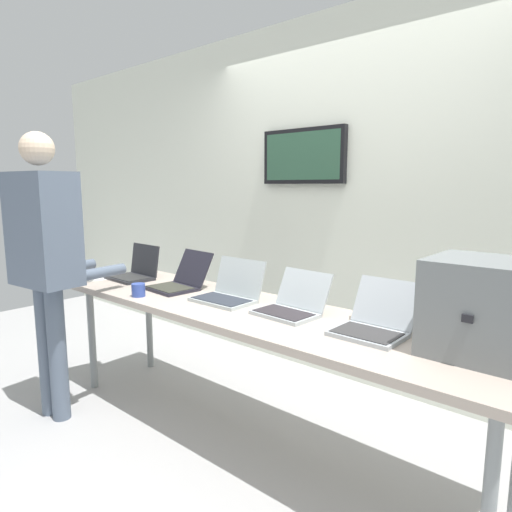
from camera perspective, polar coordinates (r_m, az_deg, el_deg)
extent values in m
cube|color=#A1A0A1|center=(2.87, -0.72, -22.50)|extent=(8.00, 8.00, 0.04)
cube|color=silver|center=(3.37, 12.20, 6.88)|extent=(8.00, 0.06, 2.73)
cube|color=black|center=(3.55, 6.04, 12.55)|extent=(0.74, 0.05, 0.42)
cube|color=#2D533D|center=(3.54, 5.90, 12.57)|extent=(0.68, 0.02, 0.36)
cube|color=#B4A395|center=(2.54, -0.76, -7.14)|extent=(2.85, 0.70, 0.04)
cylinder|color=gray|center=(3.52, -20.20, -9.80)|extent=(0.05, 0.05, 0.75)
cylinder|color=gray|center=(1.94, 27.57, -26.64)|extent=(0.05, 0.05, 0.75)
cylinder|color=gray|center=(3.77, -13.48, -8.24)|extent=(0.05, 0.05, 0.75)
cube|color=slate|center=(2.04, 26.95, -5.86)|extent=(0.41, 0.40, 0.40)
cube|color=black|center=(1.85, 25.37, -7.24)|extent=(0.04, 0.01, 0.03)
cube|color=#23252A|center=(3.43, -15.82, -2.75)|extent=(0.34, 0.25, 0.02)
cube|color=#2B2C2C|center=(3.42, -16.00, -2.58)|extent=(0.31, 0.20, 0.00)
cube|color=#23252A|center=(3.47, -14.00, -0.45)|extent=(0.34, 0.06, 0.23)
cube|color=white|center=(3.47, -13.96, -0.45)|extent=(0.31, 0.05, 0.20)
cube|color=black|center=(3.02, -10.75, -4.11)|extent=(0.33, 0.28, 0.02)
cube|color=#33342B|center=(3.01, -10.96, -3.93)|extent=(0.30, 0.22, 0.00)
cube|color=black|center=(3.10, -8.02, -1.47)|extent=(0.32, 0.15, 0.22)
cube|color=#23613A|center=(3.10, -7.97, -1.49)|extent=(0.29, 0.13, 0.19)
cube|color=#ABB5B5|center=(2.67, -4.27, -5.70)|extent=(0.37, 0.24, 0.02)
cube|color=#292E38|center=(2.66, -4.45, -5.49)|extent=(0.34, 0.19, 0.00)
cube|color=#ABB5B5|center=(2.75, -2.08, -2.68)|extent=(0.36, 0.08, 0.22)
cube|color=#305B33|center=(2.76, -2.04, -2.69)|extent=(0.34, 0.07, 0.19)
cube|color=#AEB7BB|center=(2.40, 3.71, -7.40)|extent=(0.34, 0.24, 0.02)
cube|color=#2C272C|center=(2.39, 3.54, -7.18)|extent=(0.31, 0.19, 0.00)
cube|color=#AEB7BB|center=(2.49, 6.10, -4.24)|extent=(0.33, 0.12, 0.20)
cube|color=black|center=(2.49, 6.14, -4.26)|extent=(0.30, 0.10, 0.17)
cube|color=#A9B1B7|center=(2.15, 14.06, -9.67)|extent=(0.31, 0.25, 0.02)
cube|color=#343334|center=(2.13, 13.91, -9.45)|extent=(0.29, 0.20, 0.00)
cube|color=#A9B1B7|center=(2.26, 16.22, -5.70)|extent=(0.31, 0.12, 0.22)
cube|color=navy|center=(2.27, 16.25, -5.72)|extent=(0.29, 0.10, 0.19)
cylinder|color=slate|center=(3.23, -25.14, -10.73)|extent=(0.12, 0.12, 0.87)
cylinder|color=slate|center=(3.13, -23.98, -11.28)|extent=(0.12, 0.12, 0.87)
cube|color=slate|center=(3.01, -25.54, 3.10)|extent=(0.47, 0.31, 0.69)
sphere|color=beige|center=(3.01, -26.16, 12.22)|extent=(0.20, 0.20, 0.20)
cylinder|color=slate|center=(3.34, -22.29, -1.30)|extent=(0.10, 0.33, 0.07)
cylinder|color=slate|center=(3.07, -18.94, -1.96)|extent=(0.10, 0.33, 0.07)
cylinder|color=#31489E|center=(2.89, -14.78, -4.21)|extent=(0.08, 0.08, 0.08)
cube|color=white|center=(3.55, -20.28, -2.72)|extent=(0.27, 0.34, 0.00)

